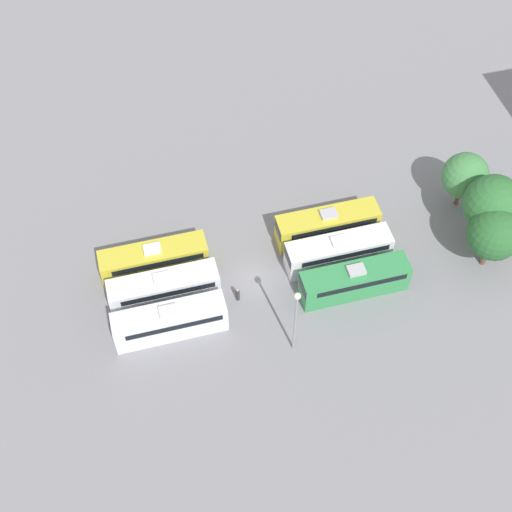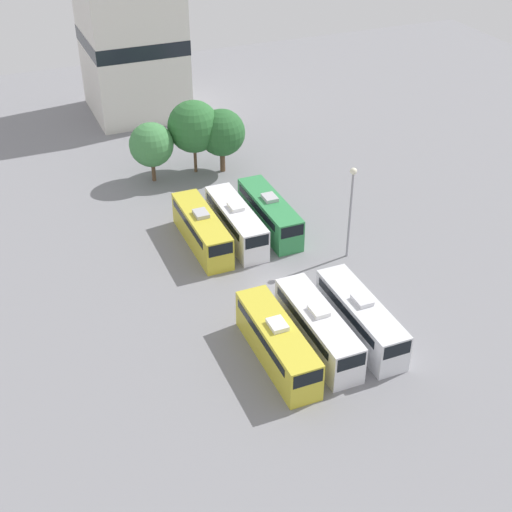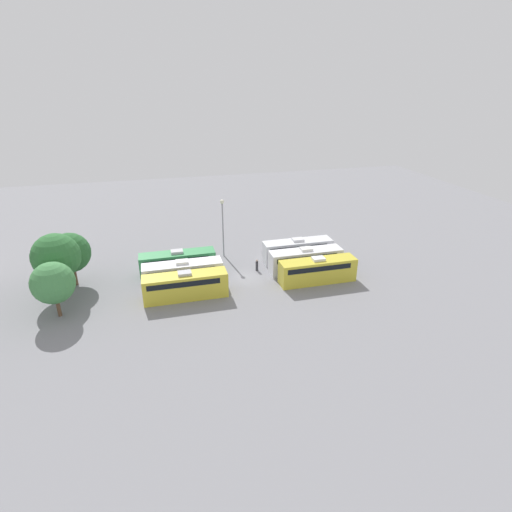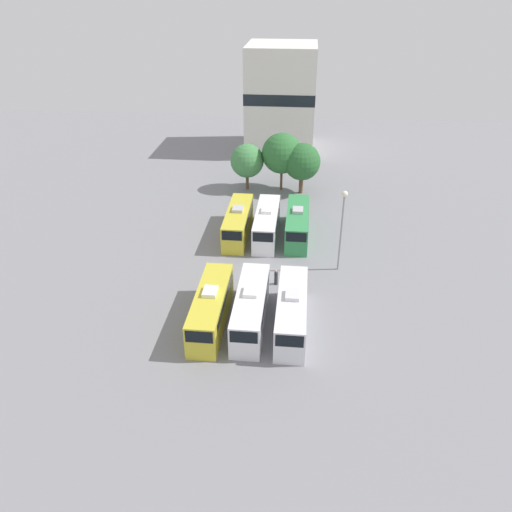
{
  "view_description": "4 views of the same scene",
  "coord_description": "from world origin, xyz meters",
  "px_view_note": "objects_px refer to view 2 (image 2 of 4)",
  "views": [
    {
      "loc": [
        37.03,
        -9.5,
        56.17
      ],
      "look_at": [
        -1.44,
        0.54,
        1.81
      ],
      "focal_mm": 50.0,
      "sensor_mm": 36.0,
      "label": 1
    },
    {
      "loc": [
        -20.29,
        -45.06,
        35.32
      ],
      "look_at": [
        -1.0,
        1.31,
        2.36
      ],
      "focal_mm": 50.0,
      "sensor_mm": 36.0,
      "label": 2
    },
    {
      "loc": [
        -47.09,
        10.89,
        24.41
      ],
      "look_at": [
        -0.25,
        -1.4,
        3.12
      ],
      "focal_mm": 28.0,
      "sensor_mm": 36.0,
      "label": 3
    },
    {
      "loc": [
        3.92,
        -43.85,
        27.22
      ],
      "look_at": [
        -0.46,
        -0.52,
        2.25
      ],
      "focal_mm": 35.0,
      "sensor_mm": 36.0,
      "label": 4
    }
  ],
  "objects_px": {
    "bus_0": "(277,341)",
    "bus_3": "(202,229)",
    "worker_person": "(301,286)",
    "tree_2": "(222,133)",
    "bus_2": "(360,317)",
    "depot_building": "(132,45)",
    "tree_0": "(151,145)",
    "bus_5": "(269,212)",
    "tree_1": "(194,127)",
    "bus_1": "(318,327)",
    "bus_4": "(236,221)",
    "light_pole": "(351,199)"
  },
  "relations": [
    {
      "from": "bus_4",
      "to": "light_pole",
      "type": "height_order",
      "value": "light_pole"
    },
    {
      "from": "bus_1",
      "to": "depot_building",
      "type": "distance_m",
      "value": 51.65
    },
    {
      "from": "bus_0",
      "to": "tree_0",
      "type": "xyz_separation_m",
      "value": [
        -0.46,
        31.4,
        2.46
      ]
    },
    {
      "from": "tree_1",
      "to": "bus_4",
      "type": "bearing_deg",
      "value": -93.47
    },
    {
      "from": "bus_5",
      "to": "tree_0",
      "type": "height_order",
      "value": "tree_0"
    },
    {
      "from": "bus_5",
      "to": "tree_0",
      "type": "bearing_deg",
      "value": 118.41
    },
    {
      "from": "light_pole",
      "to": "tree_0",
      "type": "distance_m",
      "value": 24.29
    },
    {
      "from": "bus_3",
      "to": "worker_person",
      "type": "height_order",
      "value": "bus_3"
    },
    {
      "from": "worker_person",
      "to": "tree_2",
      "type": "bearing_deg",
      "value": 85.47
    },
    {
      "from": "worker_person",
      "to": "tree_0",
      "type": "distance_m",
      "value": 25.48
    },
    {
      "from": "bus_4",
      "to": "tree_2",
      "type": "relative_size",
      "value": 1.44
    },
    {
      "from": "bus_2",
      "to": "bus_4",
      "type": "height_order",
      "value": "same"
    },
    {
      "from": "bus_0",
      "to": "tree_2",
      "type": "distance_m",
      "value": 31.69
    },
    {
      "from": "bus_5",
      "to": "depot_building",
      "type": "bearing_deg",
      "value": 96.74
    },
    {
      "from": "bus_4",
      "to": "tree_0",
      "type": "bearing_deg",
      "value": 105.49
    },
    {
      "from": "bus_0",
      "to": "worker_person",
      "type": "distance_m",
      "value": 8.66
    },
    {
      "from": "bus_0",
      "to": "bus_2",
      "type": "distance_m",
      "value": 7.05
    },
    {
      "from": "bus_0",
      "to": "bus_3",
      "type": "distance_m",
      "value": 17.17
    },
    {
      "from": "bus_3",
      "to": "tree_1",
      "type": "height_order",
      "value": "tree_1"
    },
    {
      "from": "bus_2",
      "to": "depot_building",
      "type": "xyz_separation_m",
      "value": [
        -4.03,
        51.3,
        6.89
      ]
    },
    {
      "from": "bus_0",
      "to": "bus_5",
      "type": "distance_m",
      "value": 18.9
    },
    {
      "from": "tree_1",
      "to": "bus_3",
      "type": "bearing_deg",
      "value": -106.28
    },
    {
      "from": "bus_0",
      "to": "bus_3",
      "type": "bearing_deg",
      "value": 89.63
    },
    {
      "from": "bus_0",
      "to": "light_pole",
      "type": "relative_size",
      "value": 1.16
    },
    {
      "from": "bus_1",
      "to": "tree_2",
      "type": "height_order",
      "value": "tree_2"
    },
    {
      "from": "bus_1",
      "to": "bus_4",
      "type": "xyz_separation_m",
      "value": [
        0.01,
        16.85,
        0.0
      ]
    },
    {
      "from": "bus_3",
      "to": "light_pole",
      "type": "distance_m",
      "value": 13.94
    },
    {
      "from": "bus_5",
      "to": "tree_1",
      "type": "height_order",
      "value": "tree_1"
    },
    {
      "from": "bus_1",
      "to": "tree_1",
      "type": "relative_size",
      "value": 1.25
    },
    {
      "from": "bus_5",
      "to": "worker_person",
      "type": "distance_m",
      "value": 10.92
    },
    {
      "from": "bus_2",
      "to": "tree_0",
      "type": "distance_m",
      "value": 32.17
    },
    {
      "from": "bus_0",
      "to": "depot_building",
      "type": "height_order",
      "value": "depot_building"
    },
    {
      "from": "bus_2",
      "to": "light_pole",
      "type": "xyz_separation_m",
      "value": [
        4.49,
        10.14,
        4.14
      ]
    },
    {
      "from": "bus_4",
      "to": "bus_2",
      "type": "bearing_deg",
      "value": -78.11
    },
    {
      "from": "bus_0",
      "to": "tree_0",
      "type": "height_order",
      "value": "tree_0"
    },
    {
      "from": "tree_2",
      "to": "bus_5",
      "type": "bearing_deg",
      "value": -90.59
    },
    {
      "from": "bus_2",
      "to": "bus_5",
      "type": "bearing_deg",
      "value": 90.06
    },
    {
      "from": "bus_3",
      "to": "depot_building",
      "type": "height_order",
      "value": "depot_building"
    },
    {
      "from": "tree_0",
      "to": "bus_1",
      "type": "bearing_deg",
      "value": -82.79
    },
    {
      "from": "bus_0",
      "to": "bus_4",
      "type": "distance_m",
      "value": 17.53
    },
    {
      "from": "light_pole",
      "to": "tree_0",
      "type": "xyz_separation_m",
      "value": [
        -12.0,
        21.05,
        -1.68
      ]
    },
    {
      "from": "bus_5",
      "to": "tree_0",
      "type": "distance_m",
      "value": 15.94
    },
    {
      "from": "tree_0",
      "to": "bus_2",
      "type": "bearing_deg",
      "value": -76.46
    },
    {
      "from": "bus_0",
      "to": "bus_2",
      "type": "bearing_deg",
      "value": 1.73
    },
    {
      "from": "bus_5",
      "to": "depot_building",
      "type": "relative_size",
      "value": 0.6
    },
    {
      "from": "bus_1",
      "to": "bus_4",
      "type": "relative_size",
      "value": 1.0
    },
    {
      "from": "bus_1",
      "to": "bus_4",
      "type": "height_order",
      "value": "same"
    },
    {
      "from": "bus_2",
      "to": "depot_building",
      "type": "distance_m",
      "value": 51.92
    },
    {
      "from": "light_pole",
      "to": "worker_person",
      "type": "bearing_deg",
      "value": -150.51
    },
    {
      "from": "bus_3",
      "to": "tree_2",
      "type": "height_order",
      "value": "tree_2"
    }
  ]
}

